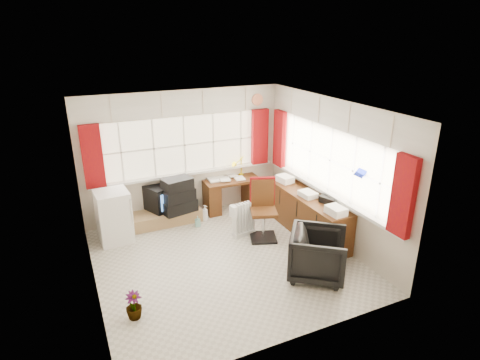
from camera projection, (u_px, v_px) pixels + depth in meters
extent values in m
plane|color=beige|center=(225.00, 260.00, 6.58)|extent=(4.00, 4.00, 0.00)
plane|color=beige|center=(185.00, 155.00, 7.84)|extent=(4.00, 0.00, 4.00)
plane|color=beige|center=(293.00, 251.00, 4.44)|extent=(4.00, 0.00, 4.00)
plane|color=beige|center=(86.00, 213.00, 5.36)|extent=(0.00, 4.00, 4.00)
plane|color=beige|center=(331.00, 171.00, 6.92)|extent=(0.00, 4.00, 4.00)
plane|color=white|center=(223.00, 108.00, 5.70)|extent=(4.00, 4.00, 0.00)
plane|color=#F5E7C2|center=(184.00, 145.00, 7.75)|extent=(3.60, 0.00, 3.60)
cube|color=white|center=(187.00, 174.00, 7.92)|extent=(3.70, 0.12, 0.05)
cube|color=white|center=(121.00, 153.00, 7.27)|extent=(0.03, 0.02, 1.10)
cube|color=white|center=(154.00, 149.00, 7.51)|extent=(0.03, 0.02, 1.10)
cube|color=white|center=(185.00, 145.00, 7.74)|extent=(0.03, 0.02, 1.10)
cube|color=white|center=(214.00, 142.00, 7.98)|extent=(0.03, 0.02, 1.10)
cube|color=white|center=(241.00, 138.00, 8.21)|extent=(0.03, 0.02, 1.10)
plane|color=#F5E7C2|center=(331.00, 160.00, 6.84)|extent=(0.00, 3.60, 3.60)
cube|color=white|center=(326.00, 192.00, 7.03)|extent=(0.12, 3.70, 0.05)
cube|color=white|center=(380.00, 184.00, 5.82)|extent=(0.02, 0.03, 1.10)
cube|color=white|center=(353.00, 171.00, 6.33)|extent=(0.02, 0.03, 1.10)
cube|color=white|center=(330.00, 160.00, 6.84)|extent=(0.02, 0.03, 1.10)
cube|color=white|center=(310.00, 151.00, 7.35)|extent=(0.02, 0.03, 1.10)
cube|color=white|center=(293.00, 143.00, 7.86)|extent=(0.02, 0.03, 1.10)
cube|color=maroon|center=(93.00, 157.00, 7.02)|extent=(0.35, 0.10, 1.15)
cube|color=maroon|center=(260.00, 137.00, 8.31)|extent=(0.35, 0.10, 1.15)
cube|color=maroon|center=(280.00, 139.00, 8.17)|extent=(0.10, 0.35, 1.15)
cube|color=maroon|center=(403.00, 196.00, 5.36)|extent=(0.10, 0.35, 1.15)
cube|color=silver|center=(183.00, 104.00, 7.45)|extent=(3.95, 0.08, 0.48)
cube|color=silver|center=(334.00, 114.00, 6.55)|extent=(0.08, 3.95, 0.48)
cube|color=#5A2F15|center=(231.00, 180.00, 8.24)|extent=(1.17, 0.59, 0.05)
cube|color=#5A2F15|center=(211.00, 198.00, 8.19)|extent=(0.28, 0.52, 0.61)
cube|color=#5A2F15|center=(251.00, 192.00, 8.52)|extent=(0.28, 0.52, 0.61)
cube|color=white|center=(231.00, 178.00, 8.22)|extent=(0.20, 0.27, 0.02)
cube|color=white|center=(231.00, 178.00, 8.22)|extent=(0.20, 0.27, 0.02)
cube|color=white|center=(231.00, 178.00, 8.22)|extent=(0.20, 0.27, 0.02)
cube|color=white|center=(231.00, 178.00, 8.22)|extent=(0.20, 0.27, 0.02)
cube|color=white|center=(231.00, 178.00, 8.22)|extent=(0.20, 0.27, 0.02)
cube|color=white|center=(231.00, 178.00, 8.22)|extent=(0.20, 0.27, 0.02)
cube|color=white|center=(231.00, 177.00, 8.22)|extent=(0.20, 0.27, 0.02)
cylinder|color=yellow|center=(241.00, 174.00, 8.47)|extent=(0.10, 0.10, 0.02)
cylinder|color=yellow|center=(241.00, 166.00, 8.41)|extent=(0.02, 0.02, 0.36)
cone|color=yellow|center=(241.00, 160.00, 8.36)|extent=(0.15, 0.13, 0.15)
cube|color=black|center=(263.00, 237.00, 7.25)|extent=(0.59, 0.59, 0.04)
cylinder|color=silver|center=(263.00, 225.00, 7.16)|extent=(0.06, 0.06, 0.53)
cube|color=#5A2F15|center=(264.00, 212.00, 7.07)|extent=(0.57, 0.56, 0.06)
cube|color=#5A2F15|center=(262.00, 192.00, 7.17)|extent=(0.40, 0.19, 0.51)
cube|color=maroon|center=(262.00, 191.00, 7.17)|extent=(0.44, 0.21, 0.53)
imported|color=black|center=(318.00, 254.00, 6.03)|extent=(1.15, 1.14, 0.75)
cube|color=white|center=(244.00, 233.00, 7.37)|extent=(0.45, 0.23, 0.08)
cube|color=white|center=(235.00, 220.00, 7.16)|extent=(0.05, 0.13, 0.55)
cube|color=white|center=(238.00, 219.00, 7.19)|extent=(0.05, 0.13, 0.55)
cube|color=white|center=(241.00, 218.00, 7.22)|extent=(0.05, 0.13, 0.55)
cube|color=white|center=(244.00, 217.00, 7.26)|extent=(0.05, 0.13, 0.55)
cube|color=white|center=(247.00, 216.00, 7.29)|extent=(0.05, 0.13, 0.55)
cube|color=white|center=(249.00, 215.00, 7.32)|extent=(0.05, 0.13, 0.55)
cube|color=white|center=(252.00, 215.00, 7.35)|extent=(0.05, 0.13, 0.55)
cube|color=#5A2F15|center=(308.00, 215.00, 7.30)|extent=(0.50, 2.00, 0.75)
cube|color=white|center=(336.00, 211.00, 6.45)|extent=(0.24, 0.32, 0.10)
cube|color=white|center=(308.00, 194.00, 7.13)|extent=(0.24, 0.32, 0.10)
cube|color=white|center=(285.00, 180.00, 7.81)|extent=(0.24, 0.32, 0.10)
cube|color=black|center=(331.00, 200.00, 6.88)|extent=(0.37, 0.41, 0.11)
cube|color=tan|center=(165.00, 217.00, 7.78)|extent=(1.40, 0.50, 0.25)
cube|color=black|center=(162.00, 197.00, 7.78)|extent=(0.68, 0.66, 0.49)
cube|color=#528FEA|center=(170.00, 201.00, 7.63)|extent=(0.38, 0.18, 0.33)
cube|color=black|center=(179.00, 206.00, 7.71)|extent=(0.71, 0.53, 0.24)
cube|color=black|center=(178.00, 195.00, 7.63)|extent=(0.66, 0.50, 0.23)
cube|color=black|center=(177.00, 184.00, 7.55)|extent=(0.60, 0.47, 0.21)
cube|color=white|center=(114.00, 216.00, 7.04)|extent=(0.58, 0.58, 0.94)
cube|color=silver|center=(131.00, 212.00, 6.87)|extent=(0.02, 0.02, 0.50)
imported|color=white|center=(205.00, 213.00, 7.88)|extent=(0.17, 0.17, 0.32)
imported|color=#83C4B9|center=(198.00, 221.00, 7.67)|extent=(0.11, 0.11, 0.21)
imported|color=black|center=(134.00, 306.00, 5.20)|extent=(0.28, 0.28, 0.38)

